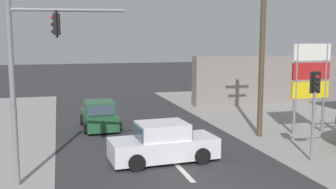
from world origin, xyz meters
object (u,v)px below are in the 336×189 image
Objects in this scene: pedestal_signal_right_kerb at (314,101)px; hatchback_oncoming_mid at (99,116)px; traffic_signal_mast at (29,69)px; sedan_receding_far at (163,144)px; utility_pole_midground_right at (262,42)px; shopping_plaza_sign at (311,75)px.

pedestal_signal_right_kerb is 0.97× the size of hatchback_oncoming_mid.
traffic_signal_mast reaches higher than sedan_receding_far.
pedestal_signal_right_kerb is 11.16m from hatchback_oncoming_mid.
utility_pole_midground_right reaches higher than traffic_signal_mast.
shopping_plaza_sign is (13.13, 3.84, -0.85)m from traffic_signal_mast.
traffic_signal_mast reaches higher than pedestal_signal_right_kerb.
utility_pole_midground_right is 2.48× the size of pedestal_signal_right_kerb.
utility_pole_midground_right reaches higher than shopping_plaza_sign.
shopping_plaza_sign is 1.25× the size of hatchback_oncoming_mid.
traffic_signal_mast is 1.30× the size of shopping_plaza_sign.
hatchback_oncoming_mid is at bearing 69.58° from traffic_signal_mast.
sedan_receding_far reaches higher than hatchback_oncoming_mid.
utility_pole_midground_right is 7.33m from sedan_receding_far.
hatchback_oncoming_mid is at bearing 158.70° from shopping_plaza_sign.
utility_pole_midground_right is at bearing -27.78° from hatchback_oncoming_mid.
pedestal_signal_right_kerb is at bearing -15.85° from sedan_receding_far.
traffic_signal_mast is 8.91m from hatchback_oncoming_mid.
utility_pole_midground_right is 2.04× the size of sedan_receding_far.
shopping_plaza_sign is at bearing 56.43° from pedestal_signal_right_kerb.
traffic_signal_mast is 13.71m from shopping_plaza_sign.
shopping_plaza_sign reaches higher than sedan_receding_far.
shopping_plaza_sign is 1.06× the size of sedan_receding_far.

